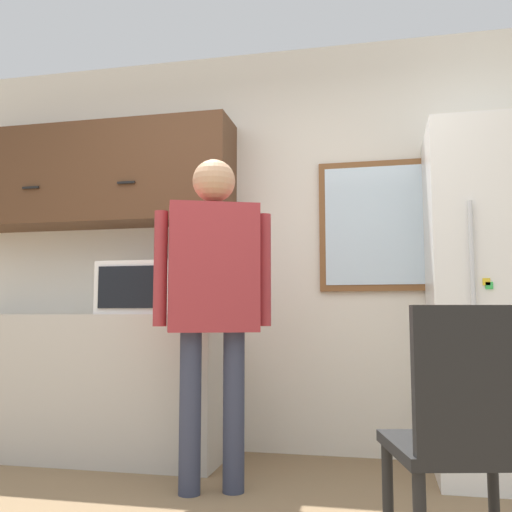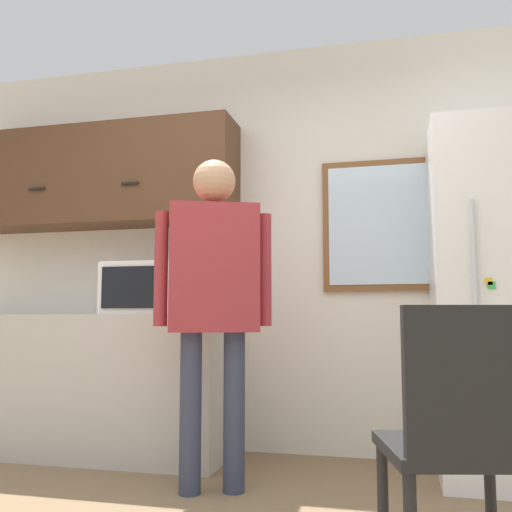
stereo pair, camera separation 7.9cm
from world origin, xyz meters
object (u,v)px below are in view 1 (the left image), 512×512
at_px(microwave, 151,289).
at_px(refrigerator, 506,299).
at_px(person, 213,284).
at_px(chair, 467,433).

relative_size(microwave, refrigerator, 0.29).
distance_m(microwave, refrigerator, 2.08).
xyz_separation_m(microwave, person, (0.55, -0.49, -0.01)).
xyz_separation_m(microwave, refrigerator, (2.08, 0.06, -0.08)).
relative_size(person, refrigerator, 0.88).
bearing_deg(person, refrigerator, -2.11).
bearing_deg(refrigerator, person, -160.17).
height_order(microwave, person, person).
height_order(person, chair, person).
distance_m(microwave, person, 0.74).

